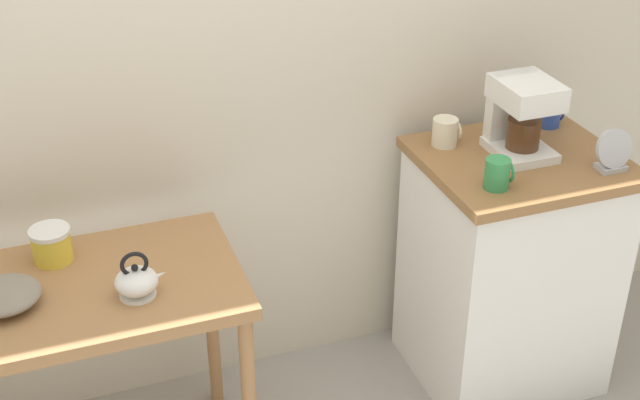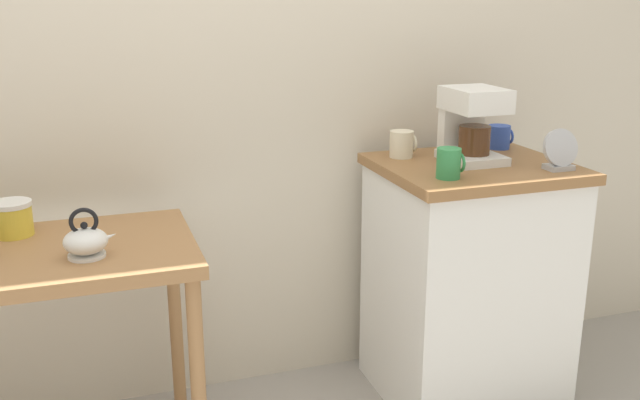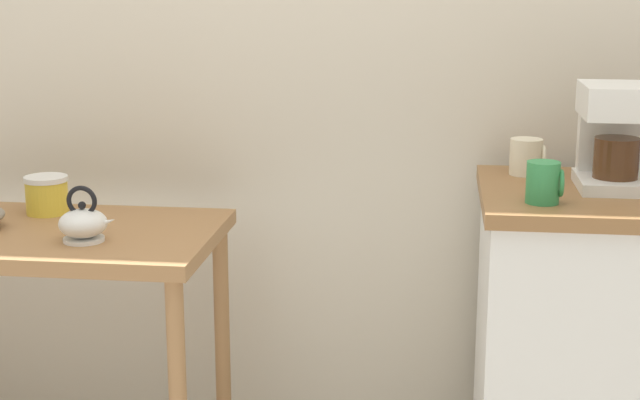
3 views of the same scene
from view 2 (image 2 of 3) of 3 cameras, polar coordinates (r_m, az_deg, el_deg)
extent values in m
cube|color=beige|center=(2.58, -5.60, 14.72)|extent=(4.40, 0.10, 2.80)
cube|color=#9E7044|center=(2.19, -22.13, -4.31)|extent=(0.91, 0.56, 0.04)
cylinder|color=#9E7044|center=(2.14, -9.73, -15.04)|extent=(0.04, 0.04, 0.72)
cylinder|color=#9E7044|center=(2.56, -11.52, -9.64)|extent=(0.04, 0.04, 0.72)
cube|color=white|center=(2.69, 11.69, -6.79)|extent=(0.62, 0.54, 0.86)
cube|color=olive|center=(2.55, 12.26, 2.52)|extent=(0.65, 0.57, 0.04)
cylinder|color=white|center=(2.08, -18.22, -4.23)|extent=(0.10, 0.10, 0.01)
ellipsoid|color=white|center=(2.06, -18.32, -3.16)|extent=(0.12, 0.12, 0.07)
cone|color=white|center=(2.06, -16.74, -2.92)|extent=(0.06, 0.03, 0.04)
sphere|color=black|center=(2.05, -18.43, -1.94)|extent=(0.02, 0.02, 0.02)
torus|color=black|center=(2.05, -18.46, -1.65)|extent=(0.08, 0.01, 0.08)
cylinder|color=gold|center=(2.33, -23.47, -1.54)|extent=(0.12, 0.12, 0.09)
cylinder|color=white|center=(2.31, -23.61, -0.29)|extent=(0.12, 0.12, 0.01)
cube|color=white|center=(2.56, 12.09, 3.36)|extent=(0.18, 0.22, 0.03)
cube|color=white|center=(2.61, 11.29, 6.22)|extent=(0.16, 0.05, 0.26)
cube|color=white|center=(2.52, 12.37, 7.90)|extent=(0.18, 0.22, 0.08)
cylinder|color=#4C2D19|center=(2.54, 12.30, 4.74)|extent=(0.11, 0.11, 0.10)
cylinder|color=beige|center=(2.58, 6.56, 4.48)|extent=(0.09, 0.09, 0.10)
torus|color=beige|center=(2.60, 7.46, 4.54)|extent=(0.01, 0.06, 0.06)
cylinder|color=#2D4CAD|center=(2.80, 14.17, 4.94)|extent=(0.09, 0.09, 0.09)
torus|color=#2D4CAD|center=(2.82, 14.94, 4.98)|extent=(0.01, 0.06, 0.06)
cylinder|color=#338C4C|center=(2.31, 10.29, 2.92)|extent=(0.08, 0.08, 0.10)
torus|color=#338C4C|center=(2.33, 11.17, 2.99)|extent=(0.01, 0.06, 0.06)
cube|color=#B2B5BA|center=(2.52, 18.62, 2.52)|extent=(0.09, 0.06, 0.02)
cylinder|color=#B2B5BA|center=(2.51, 18.75, 4.00)|extent=(0.13, 0.05, 0.13)
cylinder|color=black|center=(2.51, 18.78, 3.99)|extent=(0.11, 0.04, 0.11)
camera|label=1|loc=(0.77, -153.13, 59.35)|focal=49.05mm
camera|label=3|loc=(0.91, 88.29, -2.61)|focal=54.15mm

